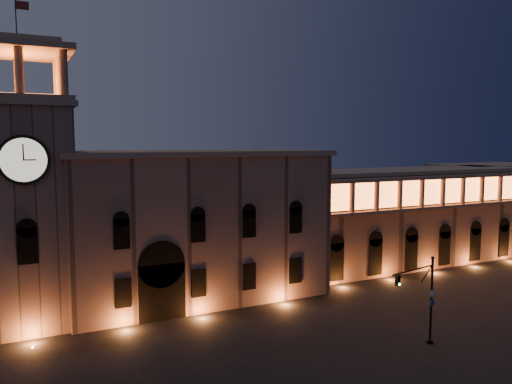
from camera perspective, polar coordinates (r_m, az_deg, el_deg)
ground at (r=44.09m, az=6.08°, el=-19.29°), size 160.00×160.00×0.00m
government_building at (r=59.75m, az=-6.80°, el=-3.78°), size 30.80×12.80×17.60m
clock_tower at (r=55.09m, az=-24.92°, el=-1.18°), size 9.80×9.80×32.40m
colonnade_wing at (r=79.37m, az=16.64°, el=-2.65°), size 40.60×11.50×14.50m
secondary_building at (r=102.45m, az=25.08°, el=-1.28°), size 20.00×12.00×14.00m
traffic_light at (r=48.85m, az=18.73°, el=-11.59°), size 5.92×1.50×8.24m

